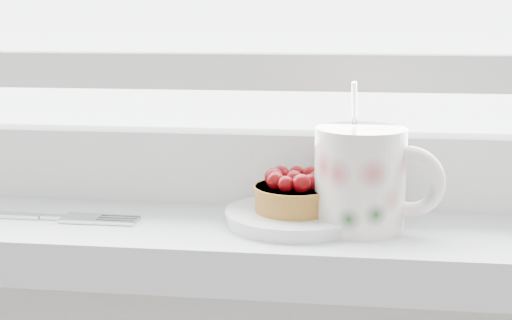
% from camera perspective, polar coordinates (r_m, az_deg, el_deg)
% --- Properties ---
extents(saucer, '(0.12, 0.12, 0.01)m').
position_cam_1_polar(saucer, '(0.64, 3.03, -4.57)').
color(saucer, white).
rests_on(saucer, windowsill).
extents(raspberry_tart, '(0.07, 0.07, 0.04)m').
position_cam_1_polar(raspberry_tart, '(0.64, 3.05, -2.60)').
color(raspberry_tart, '#8D5B1E').
rests_on(raspberry_tart, saucer).
extents(floral_mug, '(0.12, 0.10, 0.13)m').
position_cam_1_polar(floral_mug, '(0.62, 8.58, -1.33)').
color(floral_mug, silver).
rests_on(floral_mug, windowsill).
extents(fork, '(0.22, 0.03, 0.00)m').
position_cam_1_polar(fork, '(0.70, -18.20, -4.25)').
color(fork, silver).
rests_on(fork, windowsill).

